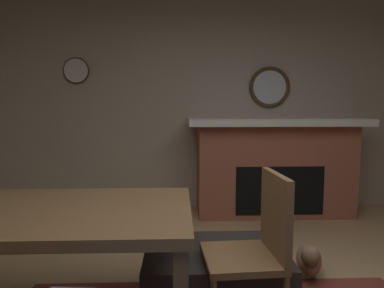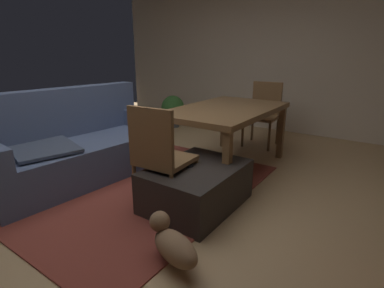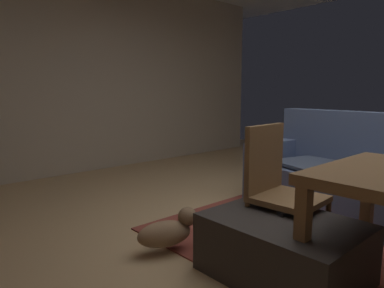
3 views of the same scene
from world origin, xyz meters
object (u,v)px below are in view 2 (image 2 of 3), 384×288
Objects in this scene: tv_remote at (185,164)px; potted_plant at (173,110)px; small_dog at (173,243)px; couch at (76,147)px; dining_table at (226,114)px; dining_chair_west at (159,153)px; dining_chair_east at (264,110)px; ottoman_coffee_table at (197,186)px.

potted_plant is at bearing 54.49° from tv_remote.
small_dog is at bearing -141.64° from potted_plant.
dining_table is at bearing -46.62° from couch.
dining_chair_west is (-1.19, -0.01, -0.14)m from dining_table.
dining_table is 1.72× the size of dining_chair_west.
dining_table is at bearing 0.30° from dining_chair_west.
potted_plant is at bearing 87.49° from dining_chair_east.
dining_table is at bearing 18.23° from small_dog.
dining_table reaches higher than small_dog.
potted_plant is (2.24, 2.05, 0.14)m from ottoman_coffee_table.
ottoman_coffee_table is 1.57× the size of potted_plant.
dining_table reaches higher than tv_remote.
dining_chair_west reaches higher than ottoman_coffee_table.
small_dog is at bearing -135.62° from tv_remote.
couch is 2.17× the size of dining_chair_east.
couch is 2.50m from potted_plant.
dining_chair_east is (2.16, 0.25, 0.33)m from ottoman_coffee_table.
dining_table is (1.17, -1.24, 0.33)m from couch.
dining_chair_west is at bearing 158.18° from tv_remote.
ottoman_coffee_table is at bearing -137.58° from potted_plant.
tv_remote is 1.05m from dining_table.
potted_plant is 1.27× the size of small_dog.
dining_chair_east is at bearing 0.24° from dining_table.
tv_remote is 0.10× the size of dining_table.
ottoman_coffee_table is 1.11m from dining_table.
couch is 1.26m from dining_chair_west.
ottoman_coffee_table is 5.76× the size of tv_remote.
couch is at bearing 97.62° from ottoman_coffee_table.
dining_table is 1.88m from small_dog.
ottoman_coffee_table is at bearing -173.37° from dining_chair_east.
couch is 1.50m from ottoman_coffee_table.
dining_chair_west is at bearing 46.58° from small_dog.
ottoman_coffee_table reaches higher than small_dog.
dining_chair_east is at bearing 17.80° from tv_remote.
dining_chair_west is at bearing 132.68° from ottoman_coffee_table.
tv_remote is (-0.03, 0.10, 0.20)m from ottoman_coffee_table.
couch is 4.34× the size of small_dog.
couch is 1.26× the size of dining_table.
tv_remote is 0.34× the size of small_dog.
tv_remote is at bearing 30.45° from small_dog.
ottoman_coffee_table is at bearing 23.11° from small_dog.
dining_table is at bearing -179.76° from dining_chair_east.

